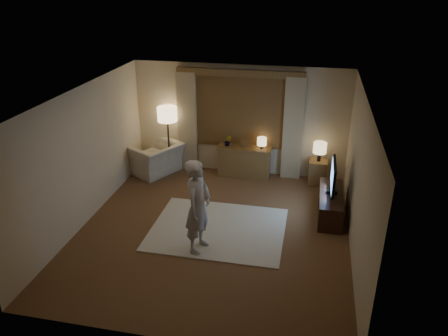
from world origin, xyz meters
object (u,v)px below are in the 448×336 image
(tv_stand, at_px, (330,204))
(person, at_px, (198,206))
(sideboard, at_px, (244,162))
(armchair, at_px, (155,158))
(side_table, at_px, (318,172))

(tv_stand, distance_m, person, 2.88)
(sideboard, xyz_separation_m, tv_stand, (1.98, -1.48, -0.10))
(armchair, relative_size, person, 0.67)
(armchair, relative_size, tv_stand, 0.81)
(side_table, bearing_deg, person, -122.69)
(armchair, xyz_separation_m, side_table, (3.84, 0.20, -0.09))
(side_table, relative_size, tv_stand, 0.40)
(person, bearing_deg, armchair, 43.87)
(armchair, relative_size, side_table, 2.02)
(side_table, bearing_deg, sideboard, 178.33)
(sideboard, xyz_separation_m, person, (-0.28, -3.15, 0.51))
(side_table, xyz_separation_m, person, (-1.99, -3.10, 0.58))
(sideboard, height_order, armchair, armchair)
(sideboard, relative_size, tv_stand, 0.86)
(sideboard, bearing_deg, tv_stand, -36.83)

